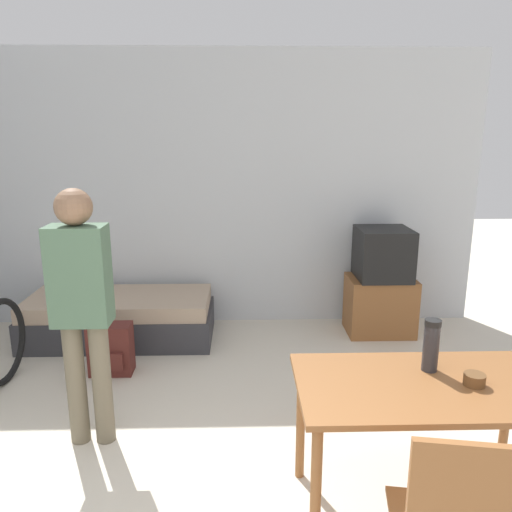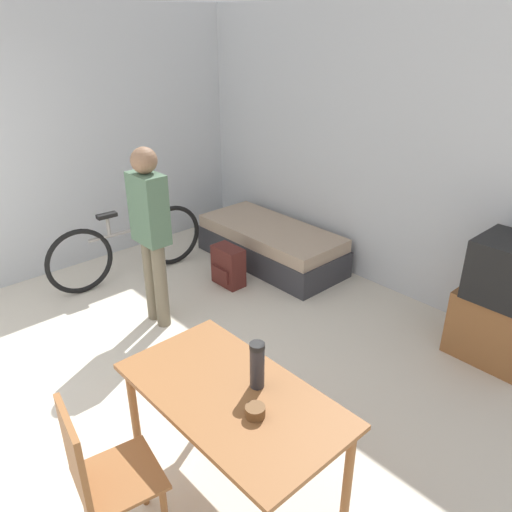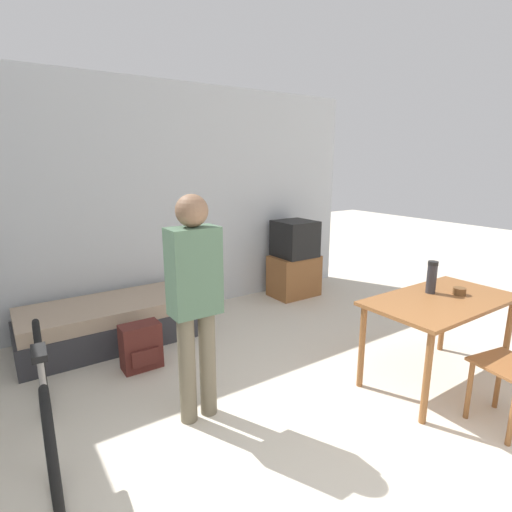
# 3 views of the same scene
# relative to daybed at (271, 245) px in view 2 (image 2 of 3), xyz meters

# --- Properties ---
(wall_back) EXTENTS (5.46, 0.06, 2.70)m
(wall_back) POSITION_rel_daybed_xyz_m (0.79, 0.49, 1.14)
(wall_back) COLOR silver
(wall_back) RESTS_ON ground_plane
(wall_left) EXTENTS (0.06, 4.87, 2.70)m
(wall_left) POSITION_rel_daybed_xyz_m (-1.47, -1.47, 1.14)
(wall_left) COLOR silver
(wall_left) RESTS_ON ground_plane
(daybed) EXTENTS (1.73, 0.77, 0.43)m
(daybed) POSITION_rel_daybed_xyz_m (0.00, 0.00, 0.00)
(daybed) COLOR #333338
(daybed) RESTS_ON ground_plane
(tv) EXTENTS (0.63, 0.50, 1.04)m
(tv) POSITION_rel_daybed_xyz_m (2.50, 0.09, 0.29)
(tv) COLOR brown
(tv) RESTS_ON ground_plane
(dining_table) EXTENTS (1.29, 0.70, 0.73)m
(dining_table) POSITION_rel_daybed_xyz_m (2.07, -2.29, 0.43)
(dining_table) COLOR brown
(dining_table) RESTS_ON ground_plane
(wooden_chair) EXTENTS (0.46, 0.46, 0.95)m
(wooden_chair) POSITION_rel_daybed_xyz_m (1.91, -3.00, 0.32)
(wooden_chair) COLOR brown
(wooden_chair) RESTS_ON ground_plane
(bicycle) EXTENTS (0.17, 1.74, 0.77)m
(bicycle) POSITION_rel_daybed_xyz_m (-0.75, -1.37, 0.14)
(bicycle) COLOR black
(bicycle) RESTS_ON ground_plane
(person_standing) EXTENTS (0.34, 0.22, 1.62)m
(person_standing) POSITION_rel_daybed_xyz_m (0.20, -1.62, 0.73)
(person_standing) COLOR #6B604C
(person_standing) RESTS_ON ground_plane
(thermos_flask) EXTENTS (0.08, 0.08, 0.27)m
(thermos_flask) POSITION_rel_daybed_xyz_m (2.12, -2.16, 0.67)
(thermos_flask) COLOR #2D2D33
(thermos_flask) RESTS_ON dining_table
(mate_bowl) EXTENTS (0.10, 0.10, 0.06)m
(mate_bowl) POSITION_rel_daybed_xyz_m (2.28, -2.32, 0.55)
(mate_bowl) COLOR brown
(mate_bowl) RESTS_ON dining_table
(backpack) EXTENTS (0.34, 0.22, 0.42)m
(backpack) POSITION_rel_daybed_xyz_m (0.09, -0.70, -0.01)
(backpack) COLOR #56231E
(backpack) RESTS_ON ground_plane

